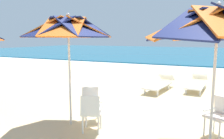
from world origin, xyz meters
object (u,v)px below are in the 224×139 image
at_px(beach_umbrella_0, 218,25).
at_px(sun_lounger_2, 159,84).
at_px(plastic_chair_1, 91,102).
at_px(plastic_chair_2, 91,111).
at_px(plastic_chair_0, 219,114).
at_px(sun_lounger_1, 197,83).
at_px(beach_umbrella_1, 68,29).

distance_m(beach_umbrella_0, sun_lounger_2, 5.25).
relative_size(plastic_chair_1, sun_lounger_2, 0.39).
xyz_separation_m(plastic_chair_2, sun_lounger_2, (0.49, 4.63, -0.22)).
height_order(beach_umbrella_0, plastic_chair_0, beach_umbrella_0).
distance_m(beach_umbrella_0, plastic_chair_0, 2.01).
bearing_deg(plastic_chair_2, plastic_chair_0, 21.02).
xyz_separation_m(beach_umbrella_0, sun_lounger_1, (-0.59, 5.14, -2.05)).
bearing_deg(plastic_chair_1, sun_lounger_1, 65.07).
distance_m(beach_umbrella_0, plastic_chair_2, 3.06).
xyz_separation_m(beach_umbrella_1, plastic_chair_1, (0.34, 0.42, -1.83)).
xyz_separation_m(beach_umbrella_1, sun_lounger_2, (1.18, 4.45, -2.04)).
bearing_deg(plastic_chair_1, beach_umbrella_1, -129.13).
height_order(plastic_chair_0, plastic_chair_1, same).
bearing_deg(sun_lounger_2, sun_lounger_1, 27.61).
bearing_deg(beach_umbrella_1, plastic_chair_0, 13.91).
height_order(plastic_chair_0, beach_umbrella_1, beach_umbrella_1).
bearing_deg(beach_umbrella_1, plastic_chair_1, 50.87).
relative_size(plastic_chair_0, sun_lounger_2, 0.39).
distance_m(plastic_chair_1, plastic_chair_2, 0.70).
height_order(plastic_chair_1, plastic_chair_2, same).
distance_m(beach_umbrella_1, plastic_chair_2, 1.96).
bearing_deg(beach_umbrella_1, plastic_chair_2, -14.96).
distance_m(beach_umbrella_0, sun_lounger_1, 5.56).
height_order(beach_umbrella_0, sun_lounger_2, beach_umbrella_0).
bearing_deg(plastic_chair_2, plastic_chair_1, 120.26).
height_order(plastic_chair_0, plastic_chair_2, same).
bearing_deg(sun_lounger_1, beach_umbrella_0, -83.50).
relative_size(beach_umbrella_0, plastic_chair_1, 3.15).
xyz_separation_m(beach_umbrella_0, plastic_chair_0, (0.16, 0.79, -1.84)).
height_order(plastic_chair_0, sun_lounger_1, plastic_chair_0).
bearing_deg(plastic_chair_0, sun_lounger_1, 99.73).
distance_m(plastic_chair_0, beach_umbrella_1, 3.85).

